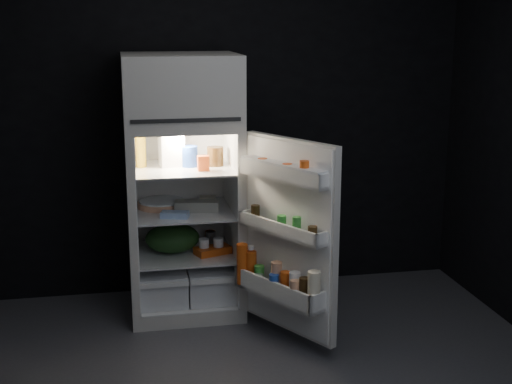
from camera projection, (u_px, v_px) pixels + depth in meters
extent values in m
cube|color=black|center=(193.00, 111.00, 5.15)|extent=(4.00, 0.00, 2.70)
cube|color=black|center=(328.00, 270.00, 1.91)|extent=(4.00, 0.00, 2.70)
cube|color=silver|center=(186.00, 301.00, 5.06)|extent=(0.76, 0.70, 0.10)
cube|color=silver|center=(131.00, 216.00, 4.84)|extent=(0.05, 0.70, 1.20)
cube|color=silver|center=(234.00, 210.00, 4.97)|extent=(0.05, 0.70, 1.20)
cube|color=white|center=(179.00, 201.00, 5.21)|extent=(0.66, 0.05, 1.20)
cube|color=silver|center=(181.00, 122.00, 4.75)|extent=(0.76, 0.70, 0.06)
cube|color=silver|center=(180.00, 86.00, 4.70)|extent=(0.76, 0.70, 0.42)
cube|color=black|center=(186.00, 120.00, 4.40)|extent=(0.68, 0.01, 0.02)
cube|color=white|center=(136.00, 216.00, 4.82)|extent=(0.01, 0.65, 1.20)
cube|color=white|center=(231.00, 212.00, 4.94)|extent=(0.01, 0.65, 1.20)
cube|color=white|center=(182.00, 128.00, 4.74)|extent=(0.66, 0.65, 0.01)
cube|color=white|center=(186.00, 295.00, 5.02)|extent=(0.66, 0.65, 0.01)
cube|color=white|center=(183.00, 168.00, 4.80)|extent=(0.65, 0.63, 0.01)
cube|color=white|center=(184.00, 211.00, 4.88)|extent=(0.65, 0.63, 0.01)
cube|color=white|center=(185.00, 253.00, 4.95)|extent=(0.65, 0.63, 0.01)
cube|color=white|center=(162.00, 280.00, 4.98)|extent=(0.32, 0.59, 0.22)
cube|color=white|center=(209.00, 277.00, 5.04)|extent=(0.32, 0.59, 0.22)
cube|color=white|center=(165.00, 285.00, 4.65)|extent=(0.32, 0.02, 0.03)
cube|color=white|center=(215.00, 281.00, 4.71)|extent=(0.32, 0.02, 0.03)
cube|color=#FFE5B2|center=(183.00, 132.00, 4.70)|extent=(0.14, 0.14, 0.02)
cube|color=silver|center=(290.00, 236.00, 4.38)|extent=(0.43, 0.68, 1.22)
cube|color=white|center=(287.00, 237.00, 4.36)|extent=(0.37, 0.62, 1.18)
cube|color=white|center=(283.00, 179.00, 4.25)|extent=(0.42, 0.63, 0.02)
cube|color=white|center=(278.00, 174.00, 4.22)|extent=(0.36, 0.60, 0.10)
cube|color=white|center=(323.00, 182.00, 4.00)|extent=(0.09, 0.06, 0.10)
cube|color=white|center=(247.00, 165.00, 4.48)|extent=(0.09, 0.06, 0.10)
cube|color=white|center=(281.00, 233.00, 4.32)|extent=(0.43, 0.64, 0.02)
cube|color=white|center=(277.00, 229.00, 4.29)|extent=(0.36, 0.60, 0.09)
cube|color=white|center=(321.00, 240.00, 4.08)|extent=(0.10, 0.07, 0.09)
cube|color=white|center=(246.00, 217.00, 4.56)|extent=(0.10, 0.07, 0.09)
cube|color=white|center=(279.00, 296.00, 4.41)|extent=(0.47, 0.66, 0.02)
cube|color=white|center=(272.00, 291.00, 4.36)|extent=(0.36, 0.60, 0.13)
cube|color=white|center=(317.00, 304.00, 4.15)|extent=(0.13, 0.09, 0.13)
cube|color=white|center=(244.00, 274.00, 4.64)|extent=(0.13, 0.09, 0.13)
cube|color=white|center=(283.00, 164.00, 4.23)|extent=(0.41, 0.61, 0.02)
cylinder|color=#C84911|center=(304.00, 172.00, 4.10)|extent=(0.08, 0.08, 0.13)
cylinder|color=#E8541B|center=(287.00, 171.00, 4.21)|extent=(0.08, 0.08, 0.09)
cylinder|color=#C84911|center=(262.00, 166.00, 4.37)|extent=(0.08, 0.08, 0.09)
cylinder|color=#32220E|center=(312.00, 234.00, 4.12)|extent=(0.08, 0.08, 0.09)
cylinder|color=#338C33|center=(297.00, 227.00, 4.21)|extent=(0.07, 0.07, 0.12)
cylinder|color=#338C33|center=(282.00, 224.00, 4.31)|extent=(0.08, 0.08, 0.10)
cylinder|color=#32220E|center=(255.00, 214.00, 4.48)|extent=(0.08, 0.08, 0.12)
cylinder|color=beige|center=(314.00, 291.00, 4.16)|extent=(0.10, 0.10, 0.24)
cylinder|color=#32220E|center=(304.00, 292.00, 4.22)|extent=(0.08, 0.08, 0.17)
cylinder|color=white|center=(295.00, 287.00, 4.28)|extent=(0.09, 0.09, 0.19)
cylinder|color=#C84911|center=(285.00, 285.00, 4.34)|extent=(0.09, 0.09, 0.17)
cylinder|color=tan|center=(276.00, 278.00, 4.40)|extent=(0.09, 0.09, 0.21)
cylinder|color=#338C33|center=(259.00, 276.00, 4.52)|extent=(0.09, 0.09, 0.14)
cylinder|color=#C84911|center=(251.00, 268.00, 4.57)|extent=(0.10, 0.10, 0.22)
cylinder|color=tan|center=(295.00, 293.00, 4.23)|extent=(0.08, 0.08, 0.16)
cylinder|color=#1E43A2|center=(274.00, 286.00, 4.36)|extent=(0.08, 0.08, 0.14)
cylinder|color=silver|center=(259.00, 282.00, 4.47)|extent=(0.08, 0.08, 0.11)
cylinder|color=#C84911|center=(242.00, 264.00, 4.57)|extent=(0.10, 0.10, 0.26)
cylinder|color=white|center=(251.00, 248.00, 4.54)|extent=(0.05, 0.05, 0.02)
cube|color=white|center=(171.00, 148.00, 4.83)|extent=(0.17, 0.17, 0.24)
cylinder|color=#1E43A2|center=(189.00, 156.00, 4.82)|extent=(0.15, 0.15, 0.14)
cylinder|color=#32220E|center=(215.00, 156.00, 4.84)|extent=(0.14, 0.14, 0.13)
cylinder|color=gold|center=(141.00, 151.00, 4.79)|extent=(0.07, 0.07, 0.22)
cube|color=#E8541B|center=(203.00, 163.00, 4.69)|extent=(0.08, 0.06, 0.10)
cube|color=gray|center=(197.00, 206.00, 4.85)|extent=(0.31, 0.16, 0.07)
cylinder|color=tan|center=(161.00, 204.00, 4.95)|extent=(0.33, 0.33, 0.04)
cube|color=#809CC7|center=(175.00, 215.00, 4.69)|extent=(0.20, 0.14, 0.04)
cube|color=beige|center=(208.00, 200.00, 5.05)|extent=(0.12, 0.11, 0.05)
ellipsoid|color=#193815|center=(172.00, 238.00, 4.93)|extent=(0.47, 0.44, 0.20)
cube|color=#C84911|center=(213.00, 250.00, 4.90)|extent=(0.27, 0.20, 0.05)
cylinder|color=#C84911|center=(210.00, 237.00, 5.13)|extent=(0.08, 0.08, 0.09)
cylinder|color=silver|center=(211.00, 238.00, 5.12)|extent=(0.08, 0.08, 0.09)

